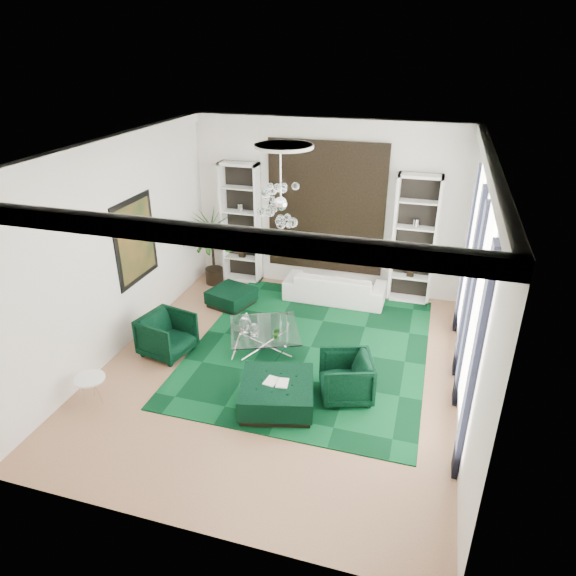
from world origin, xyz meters
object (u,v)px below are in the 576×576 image
(coffee_table, at_px, (265,339))
(ottoman_side, at_px, (231,297))
(sofa, at_px, (335,287))
(armchair_left, at_px, (167,335))
(palm, at_px, (212,238))
(armchair_right, at_px, (346,377))
(side_table, at_px, (92,390))
(ottoman_front, at_px, (277,394))

(coffee_table, relative_size, ottoman_side, 1.49)
(sofa, relative_size, ottoman_side, 2.63)
(armchair_left, relative_size, palm, 0.37)
(coffee_table, xyz_separation_m, ottoman_side, (-1.26, 1.47, -0.03))
(armchair_right, relative_size, ottoman_side, 0.98)
(armchair_left, xyz_separation_m, armchair_right, (3.35, -0.35, -0.01))
(armchair_left, xyz_separation_m, side_table, (-0.46, -1.62, -0.16))
(coffee_table, bearing_deg, armchair_left, -159.10)
(armchair_left, xyz_separation_m, ottoman_side, (0.39, 2.10, -0.20))
(ottoman_front, distance_m, side_table, 2.92)
(armchair_right, bearing_deg, ottoman_front, -79.72)
(armchair_right, bearing_deg, coffee_table, -138.25)
(ottoman_front, xyz_separation_m, side_table, (-2.82, -0.74, 0.00))
(ottoman_side, distance_m, palm, 1.56)
(sofa, height_order, side_table, sofa)
(coffee_table, distance_m, palm, 3.32)
(ottoman_front, height_order, palm, palm)
(armchair_right, relative_size, coffee_table, 0.66)
(sofa, distance_m, armchair_right, 3.45)
(coffee_table, relative_size, side_table, 2.60)
(ottoman_front, bearing_deg, coffee_table, 115.30)
(palm, bearing_deg, side_table, -90.41)
(sofa, bearing_deg, palm, -0.67)
(armchair_left, height_order, coffee_table, armchair_left)
(ottoman_front, height_order, side_table, side_table)
(armchair_right, xyz_separation_m, ottoman_side, (-2.96, 2.45, -0.19))
(armchair_left, relative_size, armchair_right, 1.04)
(armchair_left, xyz_separation_m, ottoman_front, (2.37, -0.88, -0.16))
(armchair_right, relative_size, palm, 0.36)
(armchair_right, height_order, palm, palm)
(sofa, xyz_separation_m, side_table, (-2.94, -4.62, -0.09))
(armchair_right, relative_size, side_table, 1.73)
(armchair_left, distance_m, ottoman_side, 2.15)
(ottoman_front, relative_size, palm, 0.49)
(ottoman_side, bearing_deg, armchair_right, -39.63)
(sofa, height_order, ottoman_side, sofa)
(armchair_right, distance_m, ottoman_side, 3.85)
(sofa, xyz_separation_m, coffee_table, (-0.83, -2.36, -0.11))
(palm, bearing_deg, coffee_table, -49.39)
(armchair_right, height_order, side_table, armchair_right)
(sofa, bearing_deg, side_table, 57.93)
(ottoman_side, xyz_separation_m, side_table, (-0.84, -3.73, 0.04))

